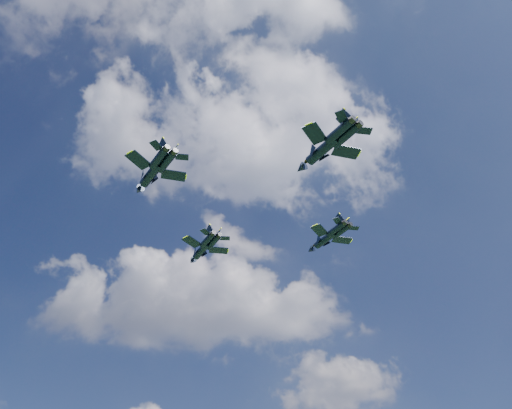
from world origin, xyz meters
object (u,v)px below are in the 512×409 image
at_px(jet_left, 150,175).
at_px(jet_slot, 321,151).
at_px(jet_lead, 201,251).
at_px(jet_right, 324,240).

distance_m(jet_left, jet_slot, 30.28).
relative_size(jet_lead, jet_slot, 0.93).
distance_m(jet_lead, jet_slot, 39.47).
bearing_deg(jet_right, jet_lead, 138.60).
relative_size(jet_left, jet_slot, 0.94).
relative_size(jet_lead, jet_right, 1.04).
xyz_separation_m(jet_right, jet_slot, (-3.00, -28.52, -1.57)).
bearing_deg(jet_slot, jet_right, 46.27).
bearing_deg(jet_left, jet_slot, -43.92).
relative_size(jet_right, jet_slot, 0.89).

